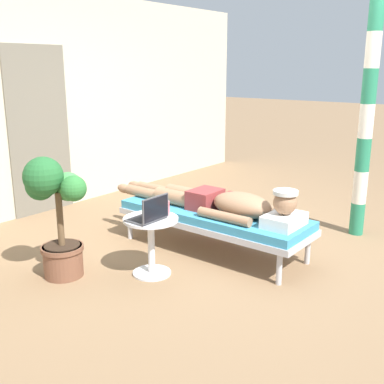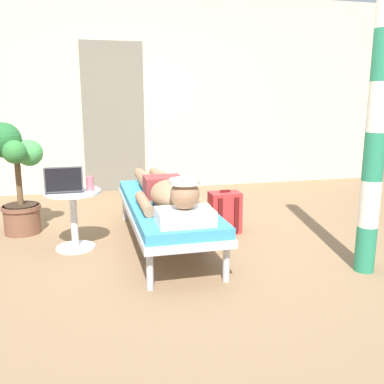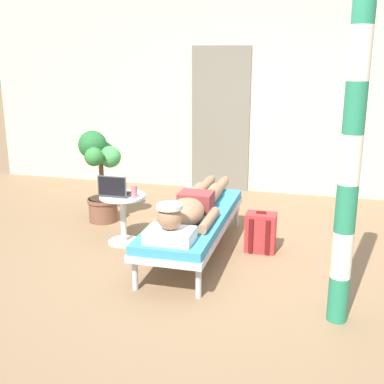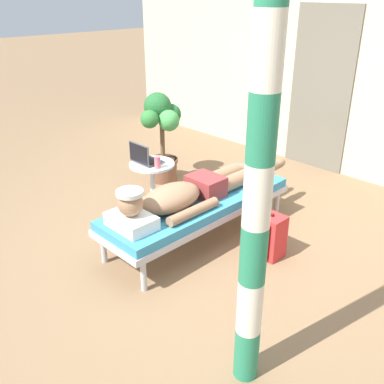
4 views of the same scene
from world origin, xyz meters
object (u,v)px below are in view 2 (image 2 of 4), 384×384
side_table (73,209)px  drink_glass (90,184)px  laptop (64,185)px  potted_plant (16,170)px  lounge_chair (165,208)px  person_reclining (167,191)px  porch_post (378,107)px  backpack (225,212)px

side_table → drink_glass: drink_glass is taller
laptop → potted_plant: potted_plant is taller
lounge_chair → person_reclining: (0.00, -0.10, 0.17)m
person_reclining → side_table: (-0.79, 0.20, -0.16)m
side_table → drink_glass: bearing=-17.4°
lounge_chair → laptop: size_ratio=6.38×
porch_post → drink_glass: bearing=153.4°
lounge_chair → drink_glass: size_ratio=15.76×
side_table → backpack: side_table is taller
potted_plant → side_table: bearing=-48.9°
person_reclining → backpack: (0.64, 0.34, -0.32)m
backpack → laptop: bearing=-172.7°
side_table → laptop: bearing=-139.5°
drink_glass → porch_post: bearing=-26.6°
laptop → porch_post: porch_post is taller
lounge_chair → side_table: (-0.79, 0.10, 0.01)m
laptop → drink_glass: size_ratio=2.47×
laptop → potted_plant: (-0.47, 0.66, 0.04)m
lounge_chair → potted_plant: (-1.32, 0.70, 0.28)m
side_table → person_reclining: bearing=-14.2°
drink_glass → backpack: 1.35m
potted_plant → backpack: bearing=-13.4°
side_table → backpack: bearing=5.5°
person_reclining → potted_plant: bearing=148.6°
drink_glass → potted_plant: bearing=136.1°
lounge_chair → backpack: (0.64, 0.24, -0.15)m
backpack → potted_plant: (-1.96, 0.47, 0.43)m
lounge_chair → backpack: 0.70m
lounge_chair → potted_plant: bearing=151.9°
lounge_chair → person_reclining: person_reclining is taller
laptop → porch_post: 2.52m
backpack → porch_post: porch_post is taller
side_table → porch_post: (2.16, -1.06, 0.88)m
person_reclining → potted_plant: size_ratio=2.01×
person_reclining → laptop: size_ratio=7.00×
person_reclining → drink_glass: size_ratio=17.29×
lounge_chair → side_table: bearing=173.0°
potted_plant → laptop: bearing=-54.5°
lounge_chair → laptop: 0.88m
laptop → lounge_chair: bearing=-3.1°
side_table → laptop: size_ratio=1.69×
person_reclining → laptop: laptop is taller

